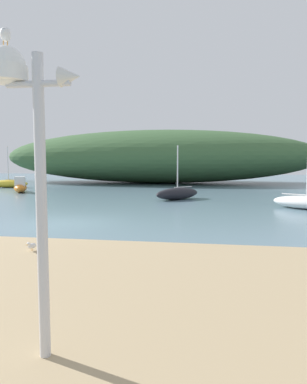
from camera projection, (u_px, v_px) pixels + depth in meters
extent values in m
plane|color=slate|center=(64.00, 223.00, 13.60)|extent=(120.00, 120.00, 0.00)
ellipsoid|color=#3D6038|center=(158.00, 157.00, 41.19)|extent=(37.71, 13.96, 6.25)
cylinder|color=silver|center=(42.00, 210.00, 3.75)|extent=(0.12, 0.12, 3.32)
cylinder|color=silver|center=(38.00, 84.00, 3.64)|extent=(0.72, 0.07, 0.07)
cylinder|color=white|center=(6.00, 74.00, 3.68)|extent=(0.45, 0.45, 0.16)
sphere|color=white|center=(6.00, 66.00, 3.68)|extent=(0.41, 0.41, 0.41)
cone|color=silver|center=(70.00, 77.00, 3.57)|extent=(0.22, 0.21, 0.21)
cylinder|color=orange|center=(3.00, 43.00, 3.65)|extent=(0.01, 0.01, 0.05)
cylinder|color=orange|center=(7.00, 44.00, 3.66)|extent=(0.01, 0.01, 0.05)
ellipsoid|color=white|center=(5.00, 35.00, 3.65)|extent=(0.19, 0.26, 0.13)
ellipsoid|color=#9EA0A8|center=(5.00, 33.00, 3.65)|extent=(0.17, 0.24, 0.05)
sphere|color=white|center=(6.00, 32.00, 3.74)|extent=(0.09, 0.09, 0.09)
cone|color=gold|center=(7.00, 35.00, 3.80)|extent=(0.05, 0.06, 0.02)
ellipsoid|color=orange|center=(20.00, 188.00, 27.80)|extent=(2.13, 2.96, 0.74)
cube|color=silver|center=(20.00, 182.00, 27.49)|extent=(1.13, 1.23, 0.80)
ellipsoid|color=gold|center=(9.00, 184.00, 33.18)|extent=(3.84, 1.61, 0.74)
cylinder|color=silver|center=(8.00, 164.00, 33.02)|extent=(0.08, 0.08, 3.46)
cylinder|color=silver|center=(14.00, 180.00, 33.13)|extent=(1.67, 0.27, 0.06)
ellipsoid|color=black|center=(177.00, 194.00, 22.30)|extent=(3.13, 3.35, 0.77)
cylinder|color=silver|center=(178.00, 168.00, 22.16)|extent=(0.08, 0.08, 2.95)
cylinder|color=silver|center=(183.00, 187.00, 22.60)|extent=(1.09, 1.23, 0.06)
ellipsoid|color=white|center=(306.00, 203.00, 17.69)|extent=(3.61, 3.12, 0.68)
cylinder|color=silver|center=(297.00, 194.00, 18.03)|extent=(1.31, 0.97, 0.06)
cylinder|color=orange|center=(33.00, 250.00, 8.53)|extent=(0.01, 0.01, 0.05)
cylinder|color=orange|center=(32.00, 250.00, 8.55)|extent=(0.01, 0.01, 0.05)
ellipsoid|color=white|center=(32.00, 246.00, 8.53)|extent=(0.18, 0.27, 0.14)
ellipsoid|color=#9EA0A8|center=(32.00, 245.00, 8.53)|extent=(0.16, 0.25, 0.05)
sphere|color=white|center=(29.00, 244.00, 8.43)|extent=(0.09, 0.09, 0.09)
cone|color=gold|center=(26.00, 245.00, 8.37)|extent=(0.04, 0.06, 0.03)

